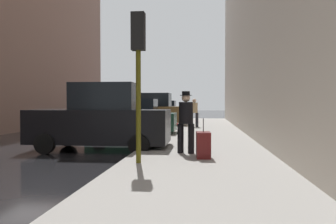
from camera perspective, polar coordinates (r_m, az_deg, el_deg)
The scene contains 11 objects.
ground_plane at distance 12.76m, azimuth -22.28°, elevation -5.71°, with size 120.00×120.00×0.00m, color black.
sidewalk at distance 11.21m, azimuth 5.93°, elevation -6.21°, with size 4.00×40.00×0.15m, color gray.
parked_black_suv at distance 11.20m, azimuth -11.50°, elevation -1.32°, with size 4.62×2.10×2.25m.
parked_dark_green_sedan at distance 16.00m, azimuth -6.05°, elevation -1.10°, with size 4.22×2.09×1.79m.
parked_bronze_suv at distance 21.78m, azimuth -2.73°, elevation 0.09°, with size 4.64×2.15×2.25m.
parked_red_hatchback at distance 26.56m, azimuth -1.09°, elevation -0.04°, with size 4.20×2.06×1.79m.
fire_hydrant at distance 18.00m, azimuth 1.14°, elevation -1.92°, with size 0.42×0.22×0.70m.
traffic_light at distance 7.98m, azimuth -5.19°, elevation 9.98°, with size 0.32×0.32×3.60m.
pedestrian_with_fedora at distance 9.39m, azimuth 3.13°, elevation -1.21°, with size 0.53×0.49×1.78m.
pedestrian_in_tan_coat at distance 19.83m, azimuth 4.61°, elevation 0.15°, with size 0.51×0.42×1.71m.
rolling_suitcase at distance 8.68m, azimuth 6.17°, elevation -5.72°, with size 0.40×0.58×1.04m.
Camera 1 is at (6.07, -11.11, 1.59)m, focal length 35.00 mm.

